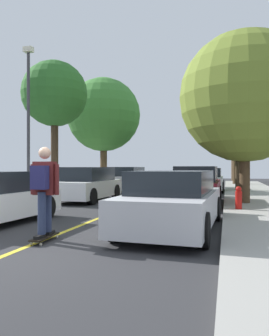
# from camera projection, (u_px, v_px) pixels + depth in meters

# --- Properties ---
(ground) EXTENTS (80.00, 80.00, 0.00)m
(ground) POSITION_uv_depth(u_px,v_px,m) (17.00, 251.00, 5.68)
(ground) COLOR #2D2D30
(center_line) EXTENTS (0.12, 39.20, 0.01)m
(center_line) POSITION_uv_depth(u_px,v_px,m) (102.00, 217.00, 9.54)
(center_line) COLOR gold
(center_line) RESTS_ON ground
(parked_car_left_near) EXTENTS (1.85, 4.19, 1.43)m
(parked_car_left_near) POSITION_uv_depth(u_px,v_px,m) (87.00, 184.00, 14.23)
(parked_car_left_near) COLOR white
(parked_car_left_near) RESTS_ON ground
(parked_car_left_far) EXTENTS (1.92, 4.65, 1.45)m
(parked_car_left_far) POSITION_uv_depth(u_px,v_px,m) (127.00, 179.00, 19.95)
(parked_car_left_far) COLOR #B7B7BC
(parked_car_left_far) RESTS_ON ground
(parked_car_right_nearest) EXTENTS (1.98, 4.63, 1.34)m
(parked_car_right_nearest) POSITION_uv_depth(u_px,v_px,m) (174.00, 201.00, 7.57)
(parked_car_right_nearest) COLOR #B7B7BC
(parked_car_right_nearest) RESTS_ON ground
(parked_car_right_near) EXTENTS (1.85, 4.31, 1.46)m
(parked_car_right_near) POSITION_uv_depth(u_px,v_px,m) (197.00, 186.00, 13.24)
(parked_car_right_near) COLOR maroon
(parked_car_right_near) RESTS_ON ground
(parked_car_right_far) EXTENTS (1.97, 4.41, 1.39)m
(parked_car_right_far) POSITION_uv_depth(u_px,v_px,m) (207.00, 180.00, 20.03)
(parked_car_right_far) COLOR white
(parked_car_right_far) RESTS_ON ground
(street_tree_left_nearest) EXTENTS (2.96, 2.96, 6.10)m
(street_tree_left_nearest) POSITION_uv_depth(u_px,v_px,m) (55.00, 95.00, 15.11)
(street_tree_left_nearest) COLOR #3D2D1E
(street_tree_left_nearest) RESTS_ON sidewalk_left
(street_tree_left_near) EXTENTS (4.63, 4.63, 6.93)m
(street_tree_left_near) POSITION_uv_depth(u_px,v_px,m) (104.00, 115.00, 21.13)
(street_tree_left_near) COLOR #4C3823
(street_tree_left_near) RESTS_ON sidewalk_left
(street_tree_right_nearest) EXTENTS (4.72, 4.72, 6.19)m
(street_tree_right_nearest) POSITION_uv_depth(u_px,v_px,m) (245.00, 97.00, 12.10)
(street_tree_right_nearest) COLOR #4C3823
(street_tree_right_nearest) RESTS_ON sidewalk_right
(street_tree_right_near) EXTENTS (3.88, 3.88, 5.58)m
(street_tree_right_near) POSITION_uv_depth(u_px,v_px,m) (238.00, 127.00, 19.29)
(street_tree_right_near) COLOR #3D2D1E
(street_tree_right_near) RESTS_ON sidewalk_right
(street_tree_right_far) EXTENTS (4.34, 4.34, 6.60)m
(street_tree_right_far) POSITION_uv_depth(u_px,v_px,m) (235.00, 128.00, 26.21)
(street_tree_right_far) COLOR #4C3823
(street_tree_right_far) RESTS_ON sidewalk_right
(street_tree_right_farthest) EXTENTS (4.67, 4.67, 7.52)m
(street_tree_right_farthest) POSITION_uv_depth(u_px,v_px,m) (233.00, 128.00, 32.83)
(street_tree_right_farthest) COLOR brown
(street_tree_right_farthest) RESTS_ON sidewalk_right
(fire_hydrant) EXTENTS (0.20, 0.20, 0.70)m
(fire_hydrant) POSITION_uv_depth(u_px,v_px,m) (239.00, 198.00, 10.25)
(fire_hydrant) COLOR #B2140F
(fire_hydrant) RESTS_ON sidewalk_right
(streetlamp) EXTENTS (0.36, 0.24, 5.99)m
(streetlamp) POSITION_uv_depth(u_px,v_px,m) (28.00, 113.00, 13.06)
(streetlamp) COLOR #38383D
(streetlamp) RESTS_ON sidewalk_left
(skateboard) EXTENTS (0.27, 0.85, 0.10)m
(skateboard) POSITION_uv_depth(u_px,v_px,m) (45.00, 237.00, 6.38)
(skateboard) COLOR black
(skateboard) RESTS_ON ground
(skateboarder) EXTENTS (0.58, 0.70, 1.70)m
(skateboarder) POSITION_uv_depth(u_px,v_px,m) (44.00, 186.00, 6.34)
(skateboarder) COLOR black
(skateboarder) RESTS_ON skateboard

